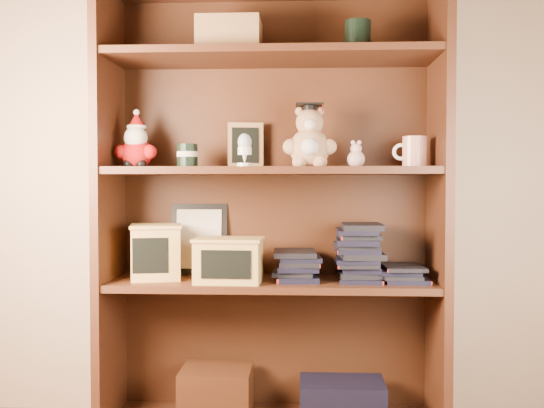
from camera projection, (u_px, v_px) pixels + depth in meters
The scene contains 16 objects.
bookcase at pixel (272, 215), 2.30m from camera, with size 1.20×0.35×1.60m.
shelf_lower at pixel (272, 283), 2.26m from camera, with size 1.14×0.33×0.02m.
shelf_upper at pixel (272, 171), 2.25m from camera, with size 1.14×0.33×0.02m.
santa_plush at pixel (136, 146), 2.26m from camera, with size 0.15×0.11×0.21m.
teachers_tin at pixel (187, 155), 2.26m from camera, with size 0.07×0.07×0.08m.
chalkboard_plaque at pixel (246, 146), 2.36m from camera, with size 0.13×0.08×0.17m.
egg_cup at pixel (245, 149), 2.17m from camera, with size 0.05×0.05×0.11m.
grad_teddy_bear at pixel (310, 142), 2.23m from camera, with size 0.19×0.16×0.23m.
pink_figurine at pixel (356, 157), 2.23m from camera, with size 0.06×0.06×0.10m.
teacher_mug at pixel (414, 152), 2.22m from camera, with size 0.12×0.09×0.11m.
certificate_frame at pixel (199, 239), 2.41m from camera, with size 0.21×0.05×0.27m.
treats_box at pixel (156, 251), 2.28m from camera, with size 0.21×0.21×0.19m.
pencils_box at pixel (229, 260), 2.20m from camera, with size 0.24×0.18×0.15m.
book_stack_left at pixel (297, 267), 2.25m from camera, with size 0.14×0.20×0.10m.
book_stack_mid at pixel (359, 253), 2.24m from camera, with size 0.14×0.20×0.19m.
book_stack_right at pixel (402, 272), 2.24m from camera, with size 0.14×0.20×0.06m.
Camera 1 is at (0.32, -0.94, 0.90)m, focal length 42.00 mm.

